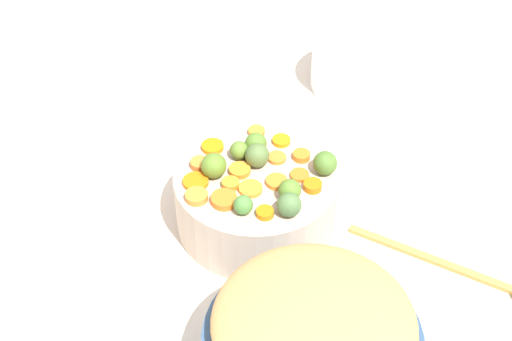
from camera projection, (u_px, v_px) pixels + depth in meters
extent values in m
cube|color=silver|center=(249.00, 209.00, 1.30)|extent=(2.40, 2.40, 0.02)
cylinder|color=#BFAA95|center=(256.00, 199.00, 1.23)|extent=(0.26, 0.26, 0.10)
ellipsoid|color=tan|center=(314.00, 322.00, 0.93)|extent=(0.25, 0.25, 0.06)
cylinder|color=orange|center=(224.00, 200.00, 1.15)|extent=(0.05, 0.05, 0.01)
cylinder|color=orange|center=(200.00, 164.00, 1.21)|extent=(0.04, 0.04, 0.01)
cylinder|color=orange|center=(277.00, 158.00, 1.22)|extent=(0.03, 0.03, 0.01)
cylinder|color=orange|center=(299.00, 175.00, 1.19)|extent=(0.03, 0.03, 0.01)
cylinder|color=orange|center=(277.00, 182.00, 1.18)|extent=(0.04, 0.04, 0.01)
cylinder|color=orange|center=(196.00, 182.00, 1.18)|extent=(0.05, 0.05, 0.01)
cylinder|color=orange|center=(301.00, 156.00, 1.22)|extent=(0.03, 0.03, 0.01)
cylinder|color=orange|center=(231.00, 184.00, 1.18)|extent=(0.04, 0.04, 0.01)
cylinder|color=orange|center=(197.00, 196.00, 1.15)|extent=(0.05, 0.05, 0.01)
cylinder|color=orange|center=(281.00, 141.00, 1.25)|extent=(0.04, 0.04, 0.01)
cylinder|color=orange|center=(240.00, 170.00, 1.20)|extent=(0.04, 0.04, 0.01)
cylinder|color=orange|center=(213.00, 147.00, 1.24)|extent=(0.04, 0.04, 0.01)
cylinder|color=orange|center=(259.00, 132.00, 1.27)|extent=(0.04, 0.04, 0.01)
cylinder|color=orange|center=(250.00, 189.00, 1.17)|extent=(0.04, 0.04, 0.01)
cylinder|color=orange|center=(313.00, 186.00, 1.17)|extent=(0.03, 0.03, 0.01)
cylinder|color=orange|center=(265.00, 213.00, 1.13)|extent=(0.04, 0.04, 0.01)
sphere|color=#4C752D|center=(325.00, 163.00, 1.19)|extent=(0.04, 0.04, 0.04)
sphere|color=olive|center=(239.00, 151.00, 1.22)|extent=(0.03, 0.03, 0.03)
sphere|color=#4D703E|center=(289.00, 205.00, 1.12)|extent=(0.04, 0.04, 0.04)
sphere|color=#587D28|center=(214.00, 166.00, 1.18)|extent=(0.04, 0.04, 0.04)
sphere|color=#4A823A|center=(243.00, 205.00, 1.13)|extent=(0.03, 0.03, 0.03)
sphere|color=#527A2B|center=(256.00, 143.00, 1.23)|extent=(0.03, 0.03, 0.03)
sphere|color=#536E38|center=(257.00, 155.00, 1.20)|extent=(0.04, 0.04, 0.04)
sphere|color=#557C2C|center=(290.00, 190.00, 1.15)|extent=(0.03, 0.03, 0.03)
cube|color=#AD8B43|center=(432.00, 259.00, 1.20)|extent=(0.09, 0.27, 0.01)
cylinder|color=white|center=(358.00, 66.00, 1.52)|extent=(0.18, 0.18, 0.09)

